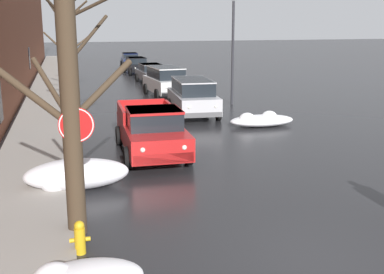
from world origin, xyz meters
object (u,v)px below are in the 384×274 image
bare_tree_second_along_sidewalk (69,49)px  bare_tree_mid_block (66,33)px  sedan_grey_parked_far_down_block (151,73)px  sedan_darkblue_at_far_intersection (130,60)px  pickup_truck_red_approaching_near_lane (152,130)px  bare_tree_far_down_block (67,47)px  suv_white_parked_kerbside_mid (166,80)px  street_lamp_post (233,45)px  bare_tree_at_the_corner (70,114)px  suv_silver_parked_kerbside_close (193,96)px  sedan_black_queued_behind_truck (136,65)px  stop_sign_at_corner (77,137)px  fire_hydrant (80,237)px

bare_tree_second_along_sidewalk → bare_tree_mid_block: bearing=90.5°
sedan_grey_parked_far_down_block → sedan_darkblue_at_far_intersection: 12.52m
pickup_truck_red_approaching_near_lane → bare_tree_far_down_block: bearing=100.1°
suv_white_parked_kerbside_mid → sedan_grey_parked_far_down_block: 6.77m
street_lamp_post → bare_tree_second_along_sidewalk: bearing=-137.0°
pickup_truck_red_approaching_near_lane → suv_white_parked_kerbside_mid: bearing=76.6°
sedan_grey_parked_far_down_block → bare_tree_second_along_sidewalk: bearing=-107.7°
street_lamp_post → sedan_darkblue_at_far_intersection: bearing=96.8°
bare_tree_at_the_corner → suv_silver_parked_kerbside_close: 13.99m
sedan_black_queued_behind_truck → bare_tree_second_along_sidewalk: bearing=-102.9°
street_lamp_post → stop_sign_at_corner: bearing=-119.6°
suv_white_parked_kerbside_mid → bare_tree_at_the_corner: bearing=-107.1°
bare_tree_second_along_sidewalk → sedan_black_queued_behind_truck: bare_tree_second_along_sidewalk is taller
bare_tree_far_down_block → stop_sign_at_corner: bearing=-89.8°
sedan_black_queued_behind_truck → fire_hydrant: sedan_black_queued_behind_truck is taller
pickup_truck_red_approaching_near_lane → stop_sign_at_corner: (-2.62, -6.10, 1.34)m
street_lamp_post → fire_hydrant: bearing=-118.4°
bare_tree_second_along_sidewalk → sedan_grey_parked_far_down_block: bearing=72.3°
pickup_truck_red_approaching_near_lane → bare_tree_mid_block: bearing=110.8°
bare_tree_far_down_block → sedan_darkblue_at_far_intersection: 18.48m
bare_tree_mid_block → suv_silver_parked_kerbside_close: bare_tree_mid_block is taller
stop_sign_at_corner → pickup_truck_red_approaching_near_lane: bearing=66.8°
suv_silver_parked_kerbside_close → sedan_black_queued_behind_truck: 20.09m
bare_tree_far_down_block → sedan_grey_parked_far_down_block: bearing=38.3°
suv_white_parked_kerbside_mid → fire_hydrant: suv_white_parked_kerbside_mid is taller
suv_white_parked_kerbside_mid → bare_tree_second_along_sidewalk: bearing=-115.6°
bare_tree_at_the_corner → bare_tree_second_along_sidewalk: bearing=89.1°
sedan_grey_parked_far_down_block → fire_hydrant: (-6.06, -26.98, -0.40)m
sedan_darkblue_at_far_intersection → street_lamp_post: street_lamp_post is taller
bare_tree_mid_block → sedan_black_queued_behind_truck: (5.90, 19.64, -3.29)m
bare_tree_far_down_block → sedan_black_queued_behind_truck: size_ratio=1.45×
bare_tree_at_the_corner → sedan_grey_parked_far_down_block: (6.11, 25.86, -1.94)m
sedan_black_queued_behind_truck → stop_sign_at_corner: size_ratio=1.46×
sedan_grey_parked_far_down_block → stop_sign_at_corner: size_ratio=1.51×
suv_silver_parked_kerbside_close → bare_tree_far_down_block: bearing=124.7°
bare_tree_mid_block → sedan_grey_parked_far_down_block: bare_tree_mid_block is taller
pickup_truck_red_approaching_near_lane → sedan_grey_parked_far_down_block: pickup_truck_red_approaching_near_lane is taller
bare_tree_second_along_sidewalk → sedan_darkblue_at_far_intersection: bare_tree_second_along_sidewalk is taller
bare_tree_at_the_corner → sedan_black_queued_behind_truck: size_ratio=1.25×
pickup_truck_red_approaching_near_lane → suv_silver_parked_kerbside_close: size_ratio=1.15×
bare_tree_at_the_corner → bare_tree_second_along_sidewalk: bare_tree_second_along_sidewalk is taller
stop_sign_at_corner → bare_tree_at_the_corner: bearing=127.1°
suv_white_parked_kerbside_mid → sedan_black_queued_behind_truck: size_ratio=1.05×
bare_tree_second_along_sidewalk → bare_tree_far_down_block: bearing=90.3°
suv_white_parked_kerbside_mid → sedan_darkblue_at_far_intersection: bearing=89.3°
fire_hydrant → street_lamp_post: size_ratio=0.12×
sedan_black_queued_behind_truck → sedan_darkblue_at_far_intersection: (0.18, 5.73, 0.00)m
bare_tree_mid_block → street_lamp_post: bare_tree_mid_block is taller
bare_tree_mid_block → pickup_truck_red_approaching_near_lane: size_ratio=1.54×
sedan_darkblue_at_far_intersection → street_lamp_post: bearing=-83.2°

